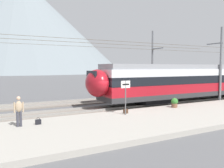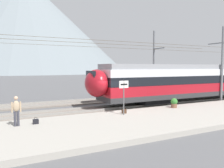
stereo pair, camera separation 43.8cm
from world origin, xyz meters
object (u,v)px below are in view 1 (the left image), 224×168
(train_near_platform, at_px, (206,80))
(catenary_mast_mid, at_px, (220,63))
(passenger_walking, at_px, (19,110))
(platform_sign, at_px, (126,90))
(handbag_near_sign, at_px, (126,111))
(potted_plant_platform_edge, at_px, (175,102))
(handbag_beside_passenger, at_px, (38,122))
(catenary_mast_far_side, at_px, (153,62))

(train_near_platform, distance_m, catenary_mast_mid, 2.32)
(passenger_walking, bearing_deg, platform_sign, -0.60)
(handbag_near_sign, height_order, potted_plant_platform_edge, potted_plant_platform_edge)
(passenger_walking, xyz_separation_m, handbag_near_sign, (7.10, 0.37, -0.79))
(train_near_platform, relative_size, platform_sign, 11.46)
(passenger_walking, bearing_deg, catenary_mast_mid, 6.16)
(platform_sign, relative_size, potted_plant_platform_edge, 3.03)
(handbag_beside_passenger, bearing_deg, train_near_platform, 11.10)
(handbag_near_sign, bearing_deg, train_near_platform, 14.95)
(train_near_platform, relative_size, catenary_mast_mid, 0.65)
(catenary_mast_far_side, relative_size, handbag_near_sign, 98.94)
(catenary_mast_mid, relative_size, catenary_mast_far_side, 1.00)
(catenary_mast_mid, relative_size, handbag_beside_passenger, 101.75)
(catenary_mast_mid, xyz_separation_m, platform_sign, (-12.47, -2.15, -1.97))
(catenary_mast_far_side, xyz_separation_m, passenger_walking, (-16.98, -10.02, -3.00))
(catenary_mast_far_side, height_order, handbag_near_sign, catenary_mast_far_side)
(train_near_platform, height_order, handbag_near_sign, train_near_platform)
(platform_sign, bearing_deg, catenary_mast_mid, 9.79)
(passenger_walking, bearing_deg, potted_plant_platform_edge, 2.65)
(catenary_mast_far_side, xyz_separation_m, handbag_beside_passenger, (-15.96, -9.99, -3.80))
(platform_sign, bearing_deg, handbag_beside_passenger, 179.01)
(handbag_beside_passenger, distance_m, potted_plant_platform_edge, 10.85)
(handbag_near_sign, bearing_deg, potted_plant_platform_edge, 2.13)
(train_near_platform, height_order, catenary_mast_mid, catenary_mast_mid)
(catenary_mast_far_side, height_order, platform_sign, catenary_mast_far_side)
(handbag_beside_passenger, xyz_separation_m, handbag_near_sign, (6.08, 0.34, 0.01))
(catenary_mast_mid, distance_m, handbag_beside_passenger, 18.72)
(train_near_platform, xyz_separation_m, platform_sign, (-12.27, -3.64, -0.20))
(passenger_walking, height_order, handbag_near_sign, passenger_walking)
(catenary_mast_mid, xyz_separation_m, potted_plant_platform_edge, (-7.43, -1.53, -3.27))
(passenger_walking, height_order, handbag_beside_passenger, passenger_walking)
(platform_sign, bearing_deg, passenger_walking, 179.40)
(catenary_mast_mid, height_order, passenger_walking, catenary_mast_mid)
(train_near_platform, height_order, handbag_beside_passenger, train_near_platform)
(catenary_mast_mid, relative_size, platform_sign, 17.52)
(train_near_platform, distance_m, handbag_near_sign, 12.53)
(catenary_mast_far_side, height_order, passenger_walking, catenary_mast_far_side)
(catenary_mast_mid, distance_m, potted_plant_platform_edge, 8.26)
(potted_plant_platform_edge, bearing_deg, handbag_beside_passenger, -177.25)
(catenary_mast_mid, height_order, handbag_near_sign, catenary_mast_mid)
(platform_sign, distance_m, passenger_walking, 6.86)
(catenary_mast_mid, bearing_deg, catenary_mast_far_side, 106.20)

